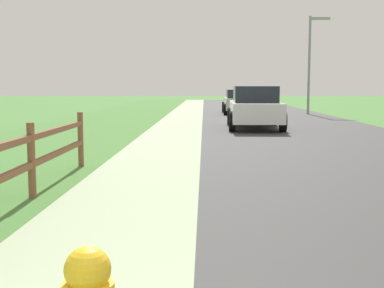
{
  "coord_description": "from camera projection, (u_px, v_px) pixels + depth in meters",
  "views": [
    {
      "loc": [
        0.08,
        -1.19,
        1.6
      ],
      "look_at": [
        -0.14,
        8.1,
        0.56
      ],
      "focal_mm": 48.64,
      "sensor_mm": 36.0,
      "label": 1
    }
  ],
  "objects": [
    {
      "name": "parked_suv_white",
      "position": [
        255.0,
        107.0,
        19.68
      ],
      "size": [
        2.09,
        4.84,
        1.6
      ],
      "color": "white",
      "rests_on": "ground"
    },
    {
      "name": "street_lamp",
      "position": [
        312.0,
        55.0,
        29.51
      ],
      "size": [
        1.17,
        0.2,
        5.54
      ],
      "color": "gray",
      "rests_on": "ground"
    },
    {
      "name": "curb_concrete",
      "position": [
        148.0,
        116.0,
        28.26
      ],
      "size": [
        6.0,
        66.0,
        0.01
      ],
      "primitive_type": "cube",
      "color": "#A3B48B",
      "rests_on": "ground"
    },
    {
      "name": "ground_plane",
      "position": [
        203.0,
        118.0,
        26.2
      ],
      "size": [
        120.0,
        120.0,
        0.0
      ],
      "primitive_type": "plane",
      "color": "#497D37"
    },
    {
      "name": "grass_verge",
      "position": [
        120.0,
        116.0,
        28.29
      ],
      "size": [
        5.0,
        66.0,
        0.0
      ],
      "primitive_type": "cube",
      "color": "#497D37",
      "rests_on": "ground"
    },
    {
      "name": "parked_car_silver",
      "position": [
        240.0,
        101.0,
        30.18
      ],
      "size": [
        2.0,
        4.73,
        1.4
      ],
      "color": "#B7BABF",
      "rests_on": "ground"
    },
    {
      "name": "road_asphalt",
      "position": [
        267.0,
        116.0,
        28.1
      ],
      "size": [
        7.0,
        66.0,
        0.01
      ],
      "primitive_type": "cube",
      "color": "#3C3C3C",
      "rests_on": "ground"
    }
  ]
}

